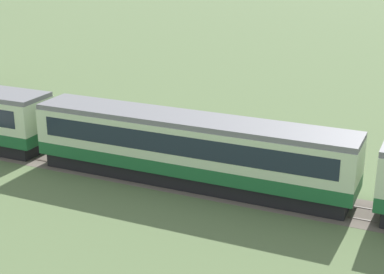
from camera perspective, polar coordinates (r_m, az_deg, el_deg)
The scene contains 2 objects.
passenger_train at distance 34.24m, azimuth 0.14°, elevation -1.02°, with size 101.73×3.17×4.10m.
railway_track at distance 36.43m, azimuth -4.58°, elevation -3.64°, with size 159.67×3.60×0.04m.
Camera 1 is at (-17.07, -29.91, 13.98)m, focal length 55.00 mm.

